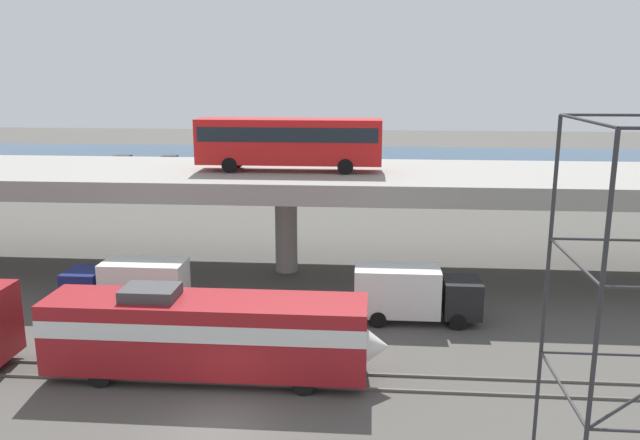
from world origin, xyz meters
The scene contains 16 objects.
ground_plane centered at (0.00, 0.00, 0.00)m, with size 260.00×260.00×0.00m, color #4C4944.
rail_strip_near centered at (0.00, 3.29, 0.06)m, with size 110.00×0.12×0.12m, color #59544C.
rail_strip_far centered at (0.00, 4.71, 0.06)m, with size 110.00×0.12×0.12m, color #59544C.
train_locomotive centered at (-0.75, 4.00, 2.19)m, with size 15.16×3.04×4.18m.
highway_overpass centered at (0.00, 20.00, 6.29)m, with size 96.00×11.73×7.01m.
transit_bus_on_overpass centered at (0.35, 19.50, 9.07)m, with size 12.00×2.68×3.40m.
service_truck_west centered at (8.09, 11.46, 1.64)m, with size 6.80×2.46×3.04m.
service_truck_east centered at (-7.79, 11.46, 1.64)m, with size 6.80×2.46×3.04m.
pier_parking_lot centered at (0.00, 55.00, 0.75)m, with size 63.76×12.62×1.50m, color gray.
parked_car_0 centered at (-19.73, 57.49, 2.27)m, with size 4.03×1.98×1.50m.
parked_car_1 centered at (8.20, 52.92, 2.27)m, with size 4.13×1.96×1.50m.
parked_car_2 centered at (-25.75, 57.19, 2.27)m, with size 4.54×1.84×1.50m.
parked_car_3 centered at (13.98, 55.74, 2.28)m, with size 4.68×1.86×1.50m.
parked_car_4 centered at (-3.64, 53.08, 2.28)m, with size 4.54×1.94×1.50m.
parked_car_5 centered at (5.15, 57.43, 2.27)m, with size 4.01×1.94×1.50m.
harbor_water centered at (0.00, 78.00, 0.00)m, with size 140.00×36.00×0.01m, color navy.
Camera 1 is at (5.71, -22.08, 13.38)m, focal length 36.12 mm.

